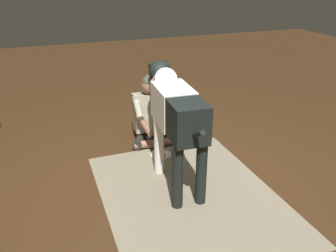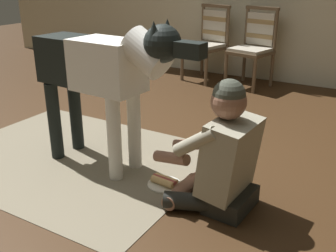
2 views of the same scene
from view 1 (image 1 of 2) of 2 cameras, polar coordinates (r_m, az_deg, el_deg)
The scene contains 5 objects.
ground_plane at distance 3.50m, azimuth 2.10°, elevation -9.65°, with size 15.31×15.31×0.00m, color #3B2513.
area_rug at distance 3.36m, azimuth 3.51°, elevation -11.24°, with size 2.05×1.57×0.01m, color #796F59.
person_sitting_on_floor at distance 4.25m, azimuth -2.80°, elevation 1.92°, with size 0.64×0.58×0.82m.
large_dog at distance 3.26m, azimuth 1.13°, elevation 2.43°, with size 1.50×0.36×1.12m.
hot_dog_on_plate at distance 4.02m, azimuth -1.23°, elevation -4.42°, with size 0.23×0.23×0.06m.
Camera 1 is at (-2.68, 1.13, 1.95)m, focal length 37.43 mm.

